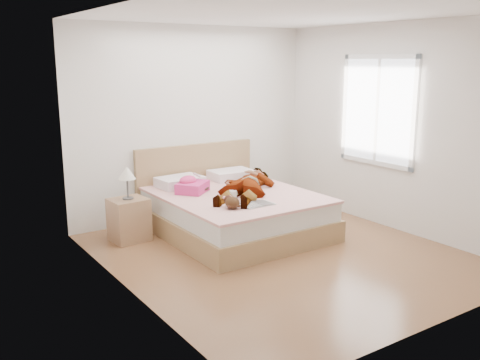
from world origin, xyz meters
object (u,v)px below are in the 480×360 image
Objects in this scene: woman at (247,182)px; magazine at (257,204)px; nightstand at (129,216)px; coffee_mug at (233,195)px; plush_toy at (232,202)px; towel at (191,186)px; bed at (232,210)px; phone at (197,175)px.

woman is 4.52× the size of magazine.
nightstand is (-1.43, 0.44, -0.33)m from woman.
coffee_mug is 0.53× the size of plush_toy.
towel is 1.01m from magazine.
nightstand is at bearing -150.00° from woman.
woman is 0.83× the size of bed.
magazine is at bearing -6.55° from plush_toy.
bed is at bearing -17.23° from nightstand.
phone is 1.06m from magazine.
woman is at bearing -28.08° from towel.
coffee_mug is (0.25, -0.57, -0.03)m from towel.
nightstand is (-1.06, 0.68, -0.26)m from coffee_mug.
plush_toy is 0.28× the size of nightstand.
magazine is 1.48× the size of plush_toy.
towel reaches higher than magazine.
towel is 0.57× the size of nightstand.
bed is at bearing 59.81° from coffee_mug.
towel is at bearing -7.39° from nightstand.
nightstand is at bearing 147.39° from coffee_mug.
plush_toy is at bearing -139.66° from phone.
coffee_mug is at bearing -32.61° from nightstand.
magazine is (-0.29, -0.62, -0.11)m from woman.
phone is 1.01m from nightstand.
phone is 0.20× the size of towel.
phone reaches higher than towel.
phone is at bearing -171.65° from woman.
towel is 0.63m from coffee_mug.
phone is 0.63m from bed.
nightstand reaches higher than towel.
coffee_mug is at bearing -120.19° from bed.
woman reaches higher than plush_toy.
woman is 16.73× the size of phone.
phone is 0.40× the size of plush_toy.
magazine is 0.33m from plush_toy.
phone is at bearing -2.28° from nightstand.
plush_toy is at bearing -51.34° from nightstand.
woman is at bearing 43.36° from plush_toy.
magazine is 0.39m from coffee_mug.
bed reaches higher than coffee_mug.
phone is 0.18m from towel.
woman is 6.68× the size of plush_toy.
bed is 0.82m from plush_toy.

